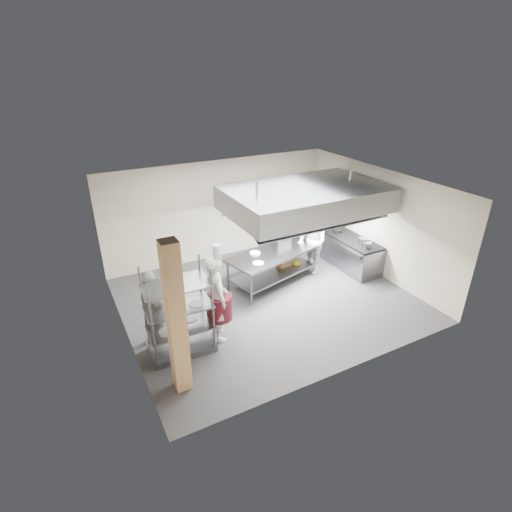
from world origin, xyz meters
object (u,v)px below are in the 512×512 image
island (273,267)px  chef_line (312,241)px  griddle (281,240)px  chef_plating (152,308)px  cooking_range (350,253)px  stockpot (363,241)px  pass_rack (179,311)px  chef_head (217,298)px

island → chef_line: size_ratio=1.36×
griddle → chef_plating: bearing=-161.7°
cooking_range → griddle: bearing=163.5°
chef_line → stockpot: chef_line is taller
cooking_range → griddle: (-2.02, 0.60, 0.60)m
island → chef_plating: size_ratio=1.47×
island → pass_rack: bearing=-167.0°
pass_rack → griddle: 4.15m
chef_line → stockpot: size_ratio=6.92×
chef_plating → chef_line: bearing=93.2°
island → chef_plating: bearing=-176.7°
cooking_range → chef_head: (-4.79, -1.32, 0.57)m
island → stockpot: bearing=-30.6°
griddle → stockpot: griddle is taller
island → chef_plating: (-3.60, -1.14, 0.43)m
pass_rack → griddle: (3.63, 2.00, 0.03)m
cooking_range → stockpot: bearing=-89.6°
cooking_range → pass_rack: bearing=-166.1°
chef_plating → griddle: chef_plating is taller
chef_head → chef_line: chef_head is taller
pass_rack → chef_line: bearing=21.6°
stockpot → chef_head: bearing=-170.0°
chef_head → stockpot: size_ratio=7.17×
pass_rack → stockpot: (5.66, 0.92, 0.00)m
pass_rack → stockpot: size_ratio=7.18×
chef_line → griddle: (-0.80, 0.33, 0.06)m
cooking_range → chef_line: bearing=167.6°
chef_line → chef_plating: 4.99m
chef_plating → stockpot: bearing=83.6°
griddle → island: bearing=-143.8°
island → chef_plating: 3.80m
pass_rack → chef_head: (0.87, 0.08, -0.00)m
island → chef_head: (-2.31, -1.57, 0.54)m
chef_head → chef_plating: 1.36m
island → cooking_range: island is taller
island → cooking_range: (2.48, -0.24, -0.04)m
chef_head → stockpot: bearing=-75.2°
cooking_range → chef_line: (-1.22, 0.27, 0.54)m
cooking_range → stockpot: (0.00, -0.48, 0.58)m
cooking_range → chef_plating: 6.16m
cooking_range → chef_head: chef_head is taller
stockpot → cooking_range: bearing=90.4°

